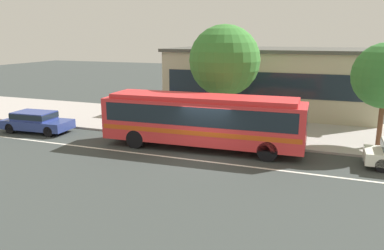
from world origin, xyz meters
TOP-DOWN VIEW (x-y plane):
  - ground_plane at (0.00, 0.00)m, footprint 120.00×120.00m
  - sidewalk_slab at (0.00, 6.56)m, footprint 60.00×8.00m
  - lane_stripe_center at (0.00, -0.80)m, footprint 56.00×0.16m
  - transit_bus at (-0.60, 1.22)m, footprint 10.76×2.88m
  - sedan_behind_bus at (-11.54, 0.92)m, footprint 4.38×2.10m
  - pedestrian_waiting_near_sign at (-2.45, 3.74)m, footprint 0.48×0.48m
  - pedestrian_walking_along_curb at (0.99, 3.00)m, footprint 0.45×0.45m
  - pedestrian_standing_by_tree at (-5.06, 4.01)m, footprint 0.37×0.37m
  - bus_stop_sign at (3.66, 2.90)m, footprint 0.13×0.44m
  - street_tree_near_stop at (-0.62, 5.29)m, footprint 4.34×4.34m
  - station_building at (0.95, 13.54)m, footprint 15.67×9.12m

SIDE VIEW (x-z plane):
  - ground_plane at x=0.00m, z-range 0.00..0.00m
  - lane_stripe_center at x=0.00m, z-range 0.00..0.01m
  - sidewalk_slab at x=0.00m, z-range 0.00..0.12m
  - sedan_behind_bus at x=-11.54m, z-range 0.08..1.37m
  - pedestrian_walking_along_curb at x=0.99m, z-range 0.26..1.92m
  - pedestrian_standing_by_tree at x=-5.06m, z-range 0.27..1.96m
  - pedestrian_waiting_near_sign at x=-2.45m, z-range 0.27..2.02m
  - transit_bus at x=-0.60m, z-range 0.23..3.11m
  - bus_stop_sign at x=3.66m, z-range 0.47..2.89m
  - station_building at x=0.95m, z-range 0.01..4.98m
  - street_tree_near_stop at x=-0.62m, z-range 1.18..7.68m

